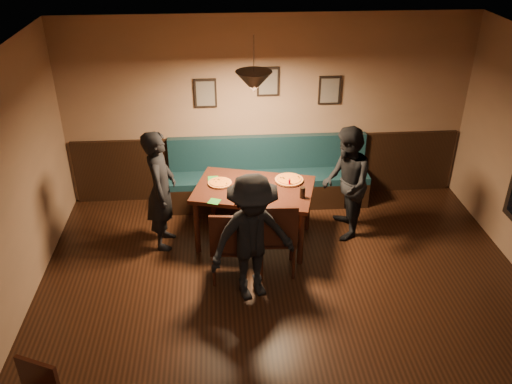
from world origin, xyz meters
TOP-DOWN VIEW (x-y plane):
  - floor at (0.00, 0.00)m, footprint 7.00×7.00m
  - ceiling at (0.00, 0.00)m, footprint 7.00×7.00m
  - wall_back at (0.00, 3.50)m, footprint 6.00×0.00m
  - wainscot at (0.00, 3.47)m, footprint 5.88×0.06m
  - booth_bench at (0.00, 3.20)m, footprint 3.00×0.60m
  - picture_left at (-0.90, 3.47)m, footprint 0.32×0.04m
  - picture_center at (0.00, 3.47)m, footprint 0.32×0.04m
  - picture_right at (0.90, 3.47)m, footprint 0.32×0.04m
  - pendant_lamp at (-0.29, 2.20)m, footprint 0.44×0.44m
  - dining_table at (-0.29, 2.20)m, footprint 1.73×1.34m
  - chair_near_left at (-0.64, 1.42)m, footprint 0.49×0.49m
  - chair_near_right at (-0.06, 1.52)m, footprint 0.49×0.49m
  - diner_left at (-1.51, 2.22)m, footprint 0.43×0.62m
  - diner_right at (0.95, 2.28)m, footprint 0.66×0.81m
  - diner_front at (-0.39, 1.06)m, footprint 1.17×0.90m
  - pizza_a at (-0.74, 2.34)m, footprint 0.37×0.37m
  - pizza_b at (-0.30, 2.02)m, footprint 0.44×0.44m
  - pizza_c at (0.19, 2.35)m, footprint 0.49×0.49m
  - soda_glass at (0.30, 1.90)m, footprint 0.08×0.08m
  - tabasco_bottle at (0.17, 2.20)m, footprint 0.04×0.04m
  - napkin_a at (-0.83, 2.50)m, footprint 0.15×0.15m
  - napkin_b at (-0.82, 1.88)m, footprint 0.18×0.18m
  - cutlery_set at (-0.31, 1.82)m, footprint 0.18×0.07m

SIDE VIEW (x-z plane):
  - floor at x=0.00m, z-range 0.00..0.00m
  - dining_table at x=-0.29m, z-range 0.00..0.82m
  - wainscot at x=0.00m, z-range 0.00..1.00m
  - booth_bench at x=0.00m, z-range 0.00..1.00m
  - chair_near_left at x=-0.64m, z-range 0.00..1.00m
  - chair_near_right at x=-0.06m, z-range 0.00..1.04m
  - diner_right at x=0.95m, z-range 0.00..1.58m
  - diner_front at x=-0.39m, z-range 0.00..1.59m
  - cutlery_set at x=-0.31m, z-range 0.82..0.82m
  - napkin_b at x=-0.82m, z-range 0.82..0.82m
  - napkin_a at x=-0.83m, z-range 0.82..0.82m
  - diner_left at x=-1.51m, z-range 0.00..1.65m
  - pizza_a at x=-0.74m, z-range 0.82..0.85m
  - pizza_b at x=-0.30m, z-range 0.82..0.86m
  - pizza_c at x=0.19m, z-range 0.82..0.86m
  - tabasco_bottle at x=0.17m, z-range 0.82..0.95m
  - soda_glass at x=0.30m, z-range 0.82..0.97m
  - wall_back at x=0.00m, z-range -1.60..4.40m
  - picture_left at x=-0.90m, z-range 1.49..1.91m
  - picture_right at x=0.90m, z-range 1.49..1.91m
  - picture_center at x=0.00m, z-range 1.64..2.06m
  - pendant_lamp at x=-0.29m, z-range 2.12..2.38m
  - ceiling at x=0.00m, z-range 2.80..2.80m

